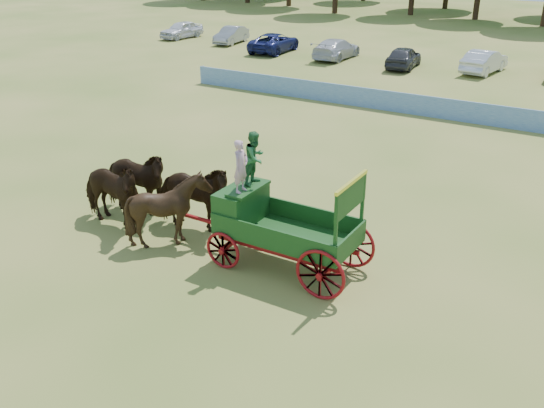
{
  "coord_description": "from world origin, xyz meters",
  "views": [
    {
      "loc": [
        9.02,
        -11.64,
        8.58
      ],
      "look_at": [
        0.68,
        2.18,
        1.3
      ],
      "focal_mm": 40.0,
      "sensor_mm": 36.0,
      "label": 1
    }
  ],
  "objects": [
    {
      "name": "ground",
      "position": [
        0.0,
        0.0,
        0.0
      ],
      "size": [
        160.0,
        160.0,
        0.0
      ],
      "primitive_type": "plane",
      "color": "#A08B48",
      "rests_on": "ground"
    },
    {
      "name": "horse_lead_left",
      "position": [
        -4.33,
        0.63,
        1.12
      ],
      "size": [
        2.65,
        1.21,
        2.24
      ],
      "primitive_type": "imported",
      "rotation": [
        0.0,
        0.0,
        1.57
      ],
      "color": "black",
      "rests_on": "ground"
    },
    {
      "name": "horse_lead_right",
      "position": [
        -4.33,
        1.73,
        1.12
      ],
      "size": [
        2.81,
        1.61,
        2.24
      ],
      "primitive_type": "imported",
      "rotation": [
        0.0,
        0.0,
        1.73
      ],
      "color": "black",
      "rests_on": "ground"
    },
    {
      "name": "horse_wheel_left",
      "position": [
        -1.93,
        0.63,
        1.12
      ],
      "size": [
        2.1,
        1.89,
        2.25
      ],
      "primitive_type": "imported",
      "rotation": [
        0.0,
        0.0,
        1.61
      ],
      "color": "black",
      "rests_on": "ground"
    },
    {
      "name": "horse_wheel_right",
      "position": [
        -1.93,
        1.73,
        1.12
      ],
      "size": [
        2.85,
        1.74,
        2.24
      ],
      "primitive_type": "imported",
      "rotation": [
        0.0,
        0.0,
        1.78
      ],
      "color": "black",
      "rests_on": "ground"
    },
    {
      "name": "farm_dray",
      "position": [
        1.05,
        1.21,
        1.59
      ],
      "size": [
        6.0,
        2.0,
        3.65
      ],
      "color": "maroon",
      "rests_on": "ground"
    },
    {
      "name": "sponsor_banner",
      "position": [
        -1.0,
        18.0,
        0.53
      ],
      "size": [
        26.0,
        0.08,
        1.05
      ],
      "primitive_type": "cube",
      "color": "#1C5499",
      "rests_on": "ground"
    },
    {
      "name": "parked_cars",
      "position": [
        -3.7,
        29.97,
        0.74
      ],
      "size": [
        44.05,
        7.15,
        1.56
      ],
      "color": "silver",
      "rests_on": "ground"
    }
  ]
}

